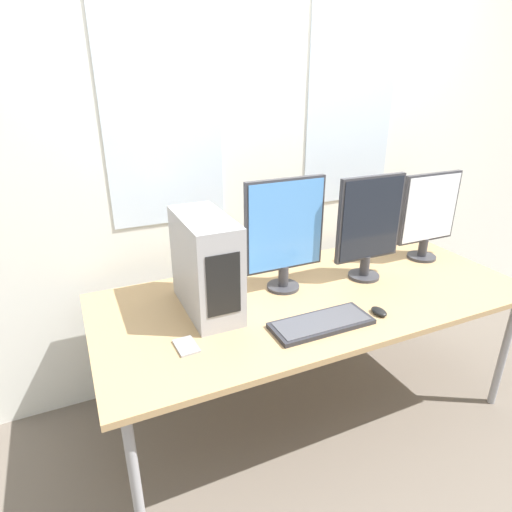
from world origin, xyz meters
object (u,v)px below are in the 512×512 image
object	(u,v)px
mouse	(379,311)
keyboard	(321,323)
monitor_main	(285,232)
cell_phone	(186,346)
pc_tower	(206,264)
monitor_right_far	(429,214)
monitor_right_near	(369,225)

from	to	relation	value
mouse	keyboard	bearing A→B (deg)	174.76
monitor_main	cell_phone	size ratio (longest dim) A/B	4.50
pc_tower	cell_phone	xyz separation A→B (m)	(-0.18, -0.26, -0.22)
pc_tower	keyboard	world-z (taller)	pc_tower
monitor_main	monitor_right_far	distance (m)	0.93
keyboard	mouse	xyz separation A→B (m)	(0.29, -0.03, 0.00)
monitor_main	monitor_right_near	world-z (taller)	monitor_main
monitor_main	mouse	distance (m)	0.57
monitor_right_near	mouse	size ratio (longest dim) A/B	6.23
pc_tower	monitor_right_near	world-z (taller)	monitor_right_near
monitor_right_near	keyboard	xyz separation A→B (m)	(-0.47, -0.32, -0.28)
monitor_right_near	monitor_right_far	size ratio (longest dim) A/B	1.08
pc_tower	keyboard	xyz separation A→B (m)	(0.40, -0.35, -0.21)
pc_tower	monitor_right_far	distance (m)	1.34
cell_phone	mouse	bearing A→B (deg)	-10.15
pc_tower	cell_phone	bearing A→B (deg)	-124.23
monitor_right_far	cell_phone	bearing A→B (deg)	-168.72
pc_tower	monitor_right_far	world-z (taller)	monitor_right_far
monitor_right_near	pc_tower	bearing A→B (deg)	177.99
monitor_right_far	mouse	distance (m)	0.82
mouse	cell_phone	distance (m)	0.87
monitor_right_near	monitor_right_far	world-z (taller)	monitor_right_near
mouse	cell_phone	size ratio (longest dim) A/B	0.70
monitor_right_far	cell_phone	size ratio (longest dim) A/B	4.04
pc_tower	monitor_right_far	bearing A→B (deg)	1.76
monitor_right_far	mouse	size ratio (longest dim) A/B	5.76
monitor_right_near	monitor_main	bearing A→B (deg)	171.77
monitor_right_near	keyboard	bearing A→B (deg)	-145.99
mouse	cell_phone	xyz separation A→B (m)	(-0.87, 0.11, -0.01)
monitor_main	keyboard	world-z (taller)	monitor_main
keyboard	mouse	distance (m)	0.29
pc_tower	monitor_main	world-z (taller)	monitor_main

